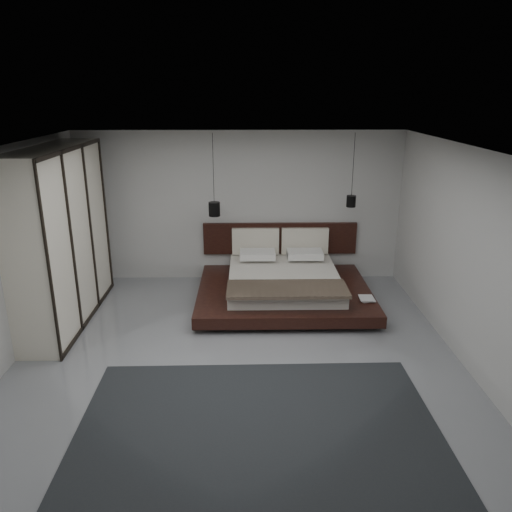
{
  "coord_description": "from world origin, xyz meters",
  "views": [
    {
      "loc": [
        0.14,
        -6.13,
        3.46
      ],
      "look_at": [
        0.27,
        1.2,
        1.03
      ],
      "focal_mm": 35.0,
      "sensor_mm": 36.0,
      "label": 1
    }
  ],
  "objects_px": {
    "bed": "(283,283)",
    "wardrobe": "(61,237)",
    "lattice_screen": "(72,220)",
    "pendant_left": "(214,209)",
    "pendant_right": "(351,201)",
    "rug": "(258,433)"
  },
  "relations": [
    {
      "from": "bed",
      "to": "wardrobe",
      "type": "bearing_deg",
      "value": -168.63
    },
    {
      "from": "lattice_screen",
      "to": "pendant_left",
      "type": "xyz_separation_m",
      "value": [
        2.52,
        -0.08,
        0.21
      ]
    },
    {
      "from": "pendant_left",
      "to": "wardrobe",
      "type": "bearing_deg",
      "value": -152.81
    },
    {
      "from": "bed",
      "to": "pendant_right",
      "type": "height_order",
      "value": "pendant_right"
    },
    {
      "from": "wardrobe",
      "to": "rug",
      "type": "bearing_deg",
      "value": -44.64
    },
    {
      "from": "lattice_screen",
      "to": "rug",
      "type": "xyz_separation_m",
      "value": [
        3.2,
        -4.15,
        -1.29
      ]
    },
    {
      "from": "lattice_screen",
      "to": "bed",
      "type": "distance_m",
      "value": 3.88
    },
    {
      "from": "bed",
      "to": "wardrobe",
      "type": "relative_size",
      "value": 1.05
    },
    {
      "from": "bed",
      "to": "pendant_left",
      "type": "bearing_deg",
      "value": 158.54
    },
    {
      "from": "lattice_screen",
      "to": "bed",
      "type": "height_order",
      "value": "lattice_screen"
    },
    {
      "from": "lattice_screen",
      "to": "rug",
      "type": "distance_m",
      "value": 5.4
    },
    {
      "from": "lattice_screen",
      "to": "rug",
      "type": "bearing_deg",
      "value": -52.39
    },
    {
      "from": "lattice_screen",
      "to": "bed",
      "type": "relative_size",
      "value": 0.9
    },
    {
      "from": "bed",
      "to": "pendant_right",
      "type": "distance_m",
      "value": 1.86
    },
    {
      "from": "bed",
      "to": "pendant_right",
      "type": "relative_size",
      "value": 2.3
    },
    {
      "from": "rug",
      "to": "pendant_left",
      "type": "bearing_deg",
      "value": 99.48
    },
    {
      "from": "pendant_left",
      "to": "wardrobe",
      "type": "distance_m",
      "value": 2.55
    },
    {
      "from": "bed",
      "to": "pendant_left",
      "type": "distance_m",
      "value": 1.76
    },
    {
      "from": "lattice_screen",
      "to": "pendant_right",
      "type": "distance_m",
      "value": 4.91
    },
    {
      "from": "bed",
      "to": "pendant_left",
      "type": "relative_size",
      "value": 2.05
    },
    {
      "from": "wardrobe",
      "to": "pendant_right",
      "type": "bearing_deg",
      "value": 14.06
    },
    {
      "from": "lattice_screen",
      "to": "pendant_left",
      "type": "bearing_deg",
      "value": -1.79
    }
  ]
}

